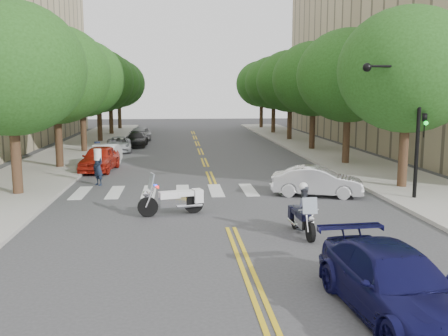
{
  "coord_description": "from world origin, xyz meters",
  "views": [
    {
      "loc": [
        -1.76,
        -16.35,
        4.57
      ],
      "look_at": [
        0.24,
        4.96,
        1.3
      ],
      "focal_mm": 40.0,
      "sensor_mm": 36.0,
      "label": 1
    }
  ],
  "objects": [
    {
      "name": "tree_l_5",
      "position": [
        -8.8,
        46.0,
        5.55
      ],
      "size": [
        6.4,
        6.4,
        8.45
      ],
      "color": "#382316",
      "rests_on": "ground"
    },
    {
      "name": "parked_car_b",
      "position": [
        -6.25,
        14.5,
        0.68
      ],
      "size": [
        1.79,
        4.24,
        1.36
      ],
      "primitive_type": "imported",
      "rotation": [
        0.0,
        0.0,
        -0.09
      ],
      "color": "white",
      "rests_on": "ground"
    },
    {
      "name": "officer_standing",
      "position": [
        -5.68,
        8.4,
        0.87
      ],
      "size": [
        0.74,
        0.75,
        1.74
      ],
      "primitive_type": "imported",
      "rotation": [
        0.0,
        0.0,
        -0.81
      ],
      "color": "#172034",
      "rests_on": "ground"
    },
    {
      "name": "parked_car_c",
      "position": [
        -6.3,
        22.57,
        0.57
      ],
      "size": [
        2.27,
        4.24,
        1.13
      ],
      "primitive_type": "imported",
      "rotation": [
        0.0,
        0.0,
        0.1
      ],
      "color": "#B2B6BA",
      "rests_on": "ground"
    },
    {
      "name": "parked_car_a",
      "position": [
        -6.3,
        13.0,
        0.73
      ],
      "size": [
        2.14,
        4.45,
        1.47
      ],
      "primitive_type": "imported",
      "rotation": [
        0.0,
        0.0,
        -0.1
      ],
      "color": "red",
      "rests_on": "ground"
    },
    {
      "name": "tree_r_0",
      "position": [
        8.8,
        6.0,
        5.55
      ],
      "size": [
        6.4,
        6.4,
        8.45
      ],
      "color": "#382316",
      "rests_on": "ground"
    },
    {
      "name": "motorcycle_police",
      "position": [
        2.21,
        -1.0,
        0.77
      ],
      "size": [
        0.75,
        2.13,
        1.72
      ],
      "rotation": [
        0.0,
        0.0,
        3.21
      ],
      "color": "black",
      "rests_on": "ground"
    },
    {
      "name": "traffic_signal_pole",
      "position": [
        7.72,
        3.5,
        3.72
      ],
      "size": [
        2.82,
        0.42,
        6.0
      ],
      "color": "black",
      "rests_on": "ground"
    },
    {
      "name": "parked_car_e",
      "position": [
        -5.2,
        29.61,
        0.72
      ],
      "size": [
        2.12,
        4.38,
        1.44
      ],
      "primitive_type": "imported",
      "rotation": [
        0.0,
        0.0,
        -0.1
      ],
      "color": "#9D9DA2",
      "rests_on": "ground"
    },
    {
      "name": "sidewalk_left",
      "position": [
        -9.5,
        22.0,
        0.07
      ],
      "size": [
        5.0,
        60.0,
        0.15
      ],
      "primitive_type": "cube",
      "color": "#9E9991",
      "rests_on": "ground"
    },
    {
      "name": "parked_car_d",
      "position": [
        -5.2,
        26.2,
        0.6
      ],
      "size": [
        1.83,
        4.21,
        1.21
      ],
      "primitive_type": "imported",
      "rotation": [
        0.0,
        0.0,
        -0.03
      ],
      "color": "black",
      "rests_on": "ground"
    },
    {
      "name": "tree_r_3",
      "position": [
        8.8,
        30.0,
        5.55
      ],
      "size": [
        6.4,
        6.4,
        8.45
      ],
      "color": "#382316",
      "rests_on": "ground"
    },
    {
      "name": "tree_r_5",
      "position": [
        8.8,
        46.0,
        5.55
      ],
      "size": [
        6.4,
        6.4,
        8.45
      ],
      "color": "#382316",
      "rests_on": "ground"
    },
    {
      "name": "tree_l_4",
      "position": [
        -8.8,
        38.0,
        5.55
      ],
      "size": [
        6.4,
        6.4,
        8.45
      ],
      "color": "#382316",
      "rests_on": "ground"
    },
    {
      "name": "motorcycle_parked",
      "position": [
        -1.82,
        2.06,
        0.56
      ],
      "size": [
        2.47,
        1.03,
        1.62
      ],
      "rotation": [
        0.0,
        0.0,
        1.84
      ],
      "color": "black",
      "rests_on": "ground"
    },
    {
      "name": "tree_l_3",
      "position": [
        -8.8,
        30.0,
        5.55
      ],
      "size": [
        6.4,
        6.4,
        8.45
      ],
      "color": "#382316",
      "rests_on": "ground"
    },
    {
      "name": "tree_r_2",
      "position": [
        8.8,
        22.0,
        5.55
      ],
      "size": [
        6.4,
        6.4,
        8.45
      ],
      "color": "#382316",
      "rests_on": "ground"
    },
    {
      "name": "sedan_blue",
      "position": [
        2.62,
        -7.0,
        0.69
      ],
      "size": [
        2.3,
        4.91,
        1.39
      ],
      "primitive_type": "imported",
      "rotation": [
        0.0,
        0.0,
        0.08
      ],
      "color": "#0F0F42",
      "rests_on": "ground"
    },
    {
      "name": "tree_l_0",
      "position": [
        -8.8,
        6.0,
        5.55
      ],
      "size": [
        6.4,
        6.4,
        8.45
      ],
      "color": "#382316",
      "rests_on": "ground"
    },
    {
      "name": "tree_r_1",
      "position": [
        8.8,
        14.0,
        5.55
      ],
      "size": [
        6.4,
        6.4,
        8.45
      ],
      "color": "#382316",
      "rests_on": "ground"
    },
    {
      "name": "tree_l_1",
      "position": [
        -8.8,
        14.0,
        5.55
      ],
      "size": [
        6.4,
        6.4,
        8.45
      ],
      "color": "#382316",
      "rests_on": "ground"
    },
    {
      "name": "tree_r_4",
      "position": [
        8.8,
        38.0,
        5.55
      ],
      "size": [
        6.4,
        6.4,
        8.45
      ],
      "color": "#382316",
      "rests_on": "ground"
    },
    {
      "name": "ground",
      "position": [
        0.0,
        0.0,
        0.0
      ],
      "size": [
        140.0,
        140.0,
        0.0
      ],
      "primitive_type": "plane",
      "color": "#38383A",
      "rests_on": "ground"
    },
    {
      "name": "convertible",
      "position": [
        4.38,
        4.87,
        0.66
      ],
      "size": [
        4.21,
        2.53,
        1.31
      ],
      "primitive_type": "imported",
      "rotation": [
        0.0,
        0.0,
        1.26
      ],
      "color": "silver",
      "rests_on": "ground"
    },
    {
      "name": "sidewalk_right",
      "position": [
        9.5,
        22.0,
        0.07
      ],
      "size": [
        5.0,
        60.0,
        0.15
      ],
      "primitive_type": "cube",
      "color": "#9E9991",
      "rests_on": "ground"
    },
    {
      "name": "tree_l_2",
      "position": [
        -8.8,
        22.0,
        5.55
      ],
      "size": [
        6.4,
        6.4,
        8.45
      ],
      "color": "#382316",
      "rests_on": "ground"
    }
  ]
}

